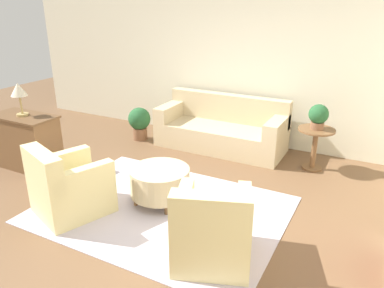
% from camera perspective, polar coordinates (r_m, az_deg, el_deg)
% --- Properties ---
extents(ground_plane, '(16.00, 16.00, 0.00)m').
position_cam_1_polar(ground_plane, '(4.92, -4.61, -9.96)').
color(ground_plane, brown).
extents(wall_back, '(9.76, 0.12, 2.80)m').
position_cam_1_polar(wall_back, '(6.95, 8.27, 11.59)').
color(wall_back, beige).
rests_on(wall_back, ground_plane).
extents(rug, '(3.06, 2.29, 0.01)m').
position_cam_1_polar(rug, '(4.91, -4.61, -9.91)').
color(rug, '#BCB2C1').
rests_on(rug, ground_plane).
extents(couch, '(2.28, 0.91, 0.92)m').
position_cam_1_polar(couch, '(6.78, 4.53, 2.15)').
color(couch, '#C6B289').
rests_on(couch, ground_plane).
extents(armchair_left, '(1.00, 1.04, 0.90)m').
position_cam_1_polar(armchair_left, '(4.91, -18.37, -6.35)').
color(armchair_left, beige).
rests_on(armchair_left, rug).
extents(armchair_right, '(1.00, 1.04, 0.90)m').
position_cam_1_polar(armchair_right, '(3.88, 3.11, -13.05)').
color(armchair_right, beige).
rests_on(armchair_right, rug).
extents(ottoman_table, '(0.78, 0.78, 0.48)m').
position_cam_1_polar(ottoman_table, '(4.95, -4.91, -5.70)').
color(ottoman_table, '#C6B289').
rests_on(ottoman_table, rug).
extents(side_table, '(0.57, 0.57, 0.67)m').
position_cam_1_polar(side_table, '(6.15, 18.25, 0.35)').
color(side_table, brown).
rests_on(side_table, ground_plane).
extents(dresser, '(1.06, 0.54, 0.87)m').
position_cam_1_polar(dresser, '(6.45, -23.83, 0.44)').
color(dresser, brown).
rests_on(dresser, ground_plane).
extents(potted_plant_on_side_table, '(0.30, 0.30, 0.39)m').
position_cam_1_polar(potted_plant_on_side_table, '(6.02, 18.71, 4.11)').
color(potted_plant_on_side_table, brown).
rests_on(potted_plant_on_side_table, side_table).
extents(potted_plant_floor, '(0.43, 0.43, 0.63)m').
position_cam_1_polar(potted_plant_floor, '(7.22, -8.01, 3.43)').
color(potted_plant_floor, brown).
rests_on(potted_plant_floor, ground_plane).
extents(table_lamp, '(0.24, 0.24, 0.51)m').
position_cam_1_polar(table_lamp, '(6.24, -24.90, 7.27)').
color(table_lamp, tan).
rests_on(table_lamp, dresser).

